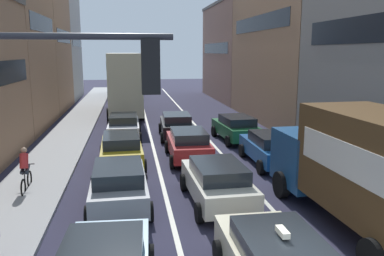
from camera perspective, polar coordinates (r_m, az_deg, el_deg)
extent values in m
cube|color=#9C9C9C|center=(27.04, -16.90, -0.42)|extent=(2.60, 64.00, 0.14)
cube|color=silver|center=(26.81, -6.26, -0.25)|extent=(0.16, 60.00, 0.01)
cube|color=silver|center=(27.17, 0.92, -0.03)|extent=(0.16, 60.00, 0.01)
cube|color=black|center=(20.29, -25.19, 7.24)|extent=(0.02, 7.04, 1.10)
cube|color=black|center=(28.89, -20.75, 13.89)|extent=(0.02, 7.04, 1.10)
cube|color=#9E7556|center=(38.19, -23.22, 11.18)|extent=(7.00, 8.70, 11.82)
cube|color=black|center=(37.53, -17.96, 12.44)|extent=(0.02, 7.04, 1.10)
cube|color=#B2ADA3|center=(46.78, -20.57, 10.92)|extent=(7.00, 8.70, 11.43)
cube|color=black|center=(46.24, -16.26, 11.89)|extent=(0.02, 7.04, 1.10)
cube|color=#936B5B|center=(44.81, 7.76, 10.67)|extent=(7.00, 14.57, 10.08)
cube|color=black|center=(43.94, 3.30, 11.40)|extent=(0.02, 11.73, 1.10)
cube|color=#66605B|center=(45.09, 7.94, 17.28)|extent=(7.20, 14.57, 0.30)
cube|color=#9E7556|center=(31.06, 15.78, 13.07)|extent=(7.00, 14.57, 13.09)
cube|color=black|center=(29.83, 9.48, 14.69)|extent=(0.02, 11.73, 1.10)
cube|color=black|center=(16.49, 25.95, 12.92)|extent=(0.02, 11.73, 1.10)
cylinder|color=#2D2D33|center=(6.27, -19.28, 12.39)|extent=(3.50, 0.10, 0.10)
cube|color=black|center=(6.18, -5.99, 8.79)|extent=(0.28, 0.28, 0.84)
sphere|color=red|center=(6.33, -6.11, 11.19)|extent=(0.18, 0.18, 0.18)
sphere|color=#F2A519|center=(6.33, -6.07, 8.83)|extent=(0.18, 0.18, 0.18)
sphere|color=green|center=(6.35, -6.02, 6.49)|extent=(0.18, 0.18, 0.18)
cube|color=navy|center=(14.88, 17.28, -4.15)|extent=(2.48, 2.48, 1.90)
cube|color=black|center=(15.84, 15.32, -1.73)|extent=(2.02, 0.09, 0.70)
cube|color=white|center=(10.89, 21.14, -4.26)|extent=(0.17, 4.48, 0.90)
cylinder|color=black|center=(14.71, 12.75, -7.96)|extent=(0.33, 0.97, 0.96)
cylinder|color=black|center=(15.80, 20.82, -7.10)|extent=(0.33, 0.97, 0.96)
cube|color=#1E2328|center=(8.61, 12.82, -16.62)|extent=(1.59, 2.41, 0.52)
cube|color=#F2EACC|center=(8.45, 12.93, -14.39)|extent=(0.16, 0.44, 0.12)
cylinder|color=black|center=(10.19, 3.93, -17.55)|extent=(0.22, 0.64, 0.64)
cylinder|color=black|center=(10.71, 13.99, -16.37)|extent=(0.22, 0.64, 0.64)
cube|color=beige|center=(13.79, 3.62, -8.15)|extent=(1.92, 4.35, 0.70)
cube|color=#1E2328|center=(13.44, 3.86, -6.17)|extent=(1.65, 2.45, 0.52)
cylinder|color=black|center=(15.08, -1.19, -7.84)|extent=(0.24, 0.65, 0.64)
cylinder|color=black|center=(15.47, 5.61, -7.41)|extent=(0.24, 0.65, 0.64)
cylinder|color=black|center=(12.40, 1.07, -12.13)|extent=(0.24, 0.65, 0.64)
cylinder|color=black|center=(12.87, 9.28, -11.39)|extent=(0.24, 0.65, 0.64)
cube|color=gray|center=(13.76, -10.49, -8.36)|extent=(1.90, 4.34, 0.70)
cube|color=#1E2328|center=(13.40, -10.57, -6.38)|extent=(1.64, 2.45, 0.52)
cylinder|color=black|center=(15.30, -13.92, -7.91)|extent=(0.24, 0.65, 0.64)
cylinder|color=black|center=(15.28, -6.96, -7.68)|extent=(0.24, 0.65, 0.64)
cylinder|color=black|center=(12.57, -14.72, -12.17)|extent=(0.24, 0.65, 0.64)
cylinder|color=black|center=(12.55, -6.13, -11.90)|extent=(0.24, 0.65, 0.64)
cube|color=#A51E1E|center=(19.21, -0.53, -2.63)|extent=(1.87, 4.33, 0.70)
cube|color=#1E2328|center=(18.89, -0.45, -1.12)|extent=(1.62, 2.43, 0.52)
cylinder|color=black|center=(20.62, -3.60, -2.71)|extent=(0.23, 0.64, 0.64)
cylinder|color=black|center=(20.83, 1.46, -2.55)|extent=(0.23, 0.64, 0.64)
cylinder|color=black|center=(17.80, -2.86, -4.91)|extent=(0.23, 0.64, 0.64)
cylinder|color=black|center=(18.05, 2.99, -4.69)|extent=(0.23, 0.64, 0.64)
cube|color=#B29319|center=(18.53, -10.13, -3.31)|extent=(1.94, 4.36, 0.70)
cube|color=#1E2328|center=(18.21, -10.18, -1.75)|extent=(1.66, 2.46, 0.52)
cylinder|color=black|center=(20.05, -12.79, -3.36)|extent=(0.24, 0.65, 0.64)
cylinder|color=black|center=(20.06, -7.53, -3.17)|extent=(0.24, 0.65, 0.64)
cylinder|color=black|center=(17.23, -13.09, -5.73)|extent=(0.24, 0.65, 0.64)
cylinder|color=black|center=(17.24, -6.95, -5.50)|extent=(0.24, 0.65, 0.64)
cube|color=black|center=(24.19, -2.27, 0.19)|extent=(1.95, 4.36, 0.70)
cube|color=#1E2328|center=(23.90, -2.24, 1.42)|extent=(1.67, 2.46, 0.52)
cylinder|color=black|center=(25.64, -4.58, -0.02)|extent=(0.24, 0.65, 0.64)
cylinder|color=black|center=(25.77, -0.49, 0.08)|extent=(0.24, 0.65, 0.64)
cylinder|color=black|center=(22.78, -4.28, -1.40)|extent=(0.24, 0.65, 0.64)
cylinder|color=black|center=(22.93, 0.32, -1.29)|extent=(0.24, 0.65, 0.64)
cube|color=silver|center=(24.21, -9.81, 0.05)|extent=(1.83, 4.31, 0.70)
cube|color=#1E2328|center=(23.92, -9.86, 1.28)|extent=(1.60, 2.42, 0.52)
cylinder|color=black|center=(25.75, -11.76, -0.16)|extent=(0.22, 0.64, 0.64)
cylinder|color=black|center=(25.71, -7.67, -0.05)|extent=(0.22, 0.64, 0.64)
cylinder|color=black|center=(22.89, -12.15, -1.56)|extent=(0.22, 0.64, 0.64)
cylinder|color=black|center=(22.84, -7.54, -1.43)|extent=(0.22, 0.64, 0.64)
cube|color=#194C8C|center=(18.78, 11.20, -3.16)|extent=(1.83, 4.31, 0.70)
cube|color=#1E2328|center=(18.47, 11.47, -1.62)|extent=(1.60, 2.42, 0.52)
cylinder|color=black|center=(19.94, 7.26, -3.25)|extent=(0.22, 0.64, 0.64)
cylinder|color=black|center=(20.50, 12.22, -3.02)|extent=(0.22, 0.64, 0.64)
cylinder|color=black|center=(17.24, 9.89, -5.59)|extent=(0.22, 0.64, 0.64)
cylinder|color=black|center=(17.90, 15.52, -5.22)|extent=(0.22, 0.64, 0.64)
cube|color=#19592D|center=(23.44, 6.33, -0.21)|extent=(2.06, 4.40, 0.70)
cube|color=#1E2328|center=(23.15, 6.52, 1.05)|extent=(1.73, 2.50, 0.52)
cylinder|color=black|center=(24.61, 3.19, -0.46)|extent=(0.26, 0.65, 0.64)
cylinder|color=black|center=(25.16, 7.23, -0.28)|extent=(0.26, 0.65, 0.64)
cylinder|color=black|center=(21.87, 5.25, -1.94)|extent=(0.26, 0.65, 0.64)
cylinder|color=black|center=(22.49, 9.73, -1.69)|extent=(0.26, 0.65, 0.64)
cube|color=#BFB793|center=(33.42, -9.77, 4.81)|extent=(2.88, 10.58, 2.40)
cube|color=black|center=(33.39, -9.79, 5.42)|extent=(2.88, 9.95, 0.70)
cube|color=#BFB793|center=(33.26, -9.90, 8.72)|extent=(2.88, 10.58, 2.16)
cube|color=black|center=(33.26, -9.91, 9.13)|extent=(2.88, 9.95, 0.64)
cylinder|color=black|center=(37.31, -11.78, 3.51)|extent=(0.34, 1.01, 1.00)
cylinder|color=black|center=(37.36, -7.93, 3.64)|extent=(0.34, 1.01, 1.00)
cylinder|color=black|center=(30.45, -11.90, 1.87)|extent=(0.34, 1.01, 1.00)
cylinder|color=black|center=(30.51, -7.21, 2.03)|extent=(0.34, 1.01, 1.00)
cube|color=navy|center=(46.64, -9.52, 6.51)|extent=(2.64, 10.53, 2.40)
cube|color=black|center=(46.61, -9.54, 6.95)|extent=(2.66, 9.90, 0.70)
cylinder|color=black|center=(50.52, -10.93, 5.43)|extent=(0.31, 1.00, 1.00)
cylinder|color=black|center=(50.52, -8.08, 5.52)|extent=(0.31, 1.00, 1.00)
cylinder|color=black|center=(43.62, -11.10, 4.58)|extent=(0.31, 1.00, 1.00)
cylinder|color=black|center=(43.63, -7.80, 4.68)|extent=(0.31, 1.00, 1.00)
torus|color=black|center=(16.62, -22.38, -6.83)|extent=(0.08, 0.68, 0.68)
torus|color=black|center=(15.64, -23.15, -7.99)|extent=(0.08, 0.68, 0.68)
cylinder|color=black|center=(15.99, -22.88, -5.69)|extent=(0.08, 0.95, 0.05)
cylinder|color=black|center=(15.86, -22.97, -6.67)|extent=(0.04, 0.04, 0.55)
cylinder|color=black|center=(16.35, -22.62, -4.84)|extent=(0.50, 0.05, 0.04)
cylinder|color=#232833|center=(15.94, -23.22, -5.50)|extent=(0.15, 0.44, 0.30)
cylinder|color=#232833|center=(15.90, -22.66, -5.49)|extent=(0.15, 0.44, 0.30)
cylinder|color=red|center=(15.79, -23.07, -4.40)|extent=(0.31, 0.46, 0.62)
sphere|color=tan|center=(15.81, -23.08, -2.99)|extent=(0.22, 0.22, 0.22)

